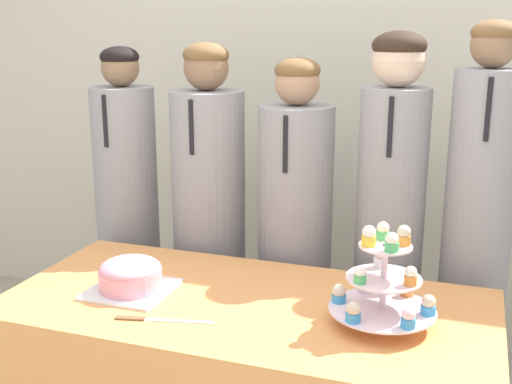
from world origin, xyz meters
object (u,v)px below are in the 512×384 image
object	(u,v)px
round_cake	(130,275)
cake_knife	(148,320)
student_2	(294,249)
student_3	(389,241)
student_1	(209,234)
cupcake_stand	(384,282)
student_0	(128,226)
student_4	(475,250)

from	to	relation	value
round_cake	cake_knife	distance (m)	0.25
student_2	student_3	world-z (taller)	student_3
round_cake	student_1	distance (m)	0.65
cake_knife	cupcake_stand	bearing A→B (deg)	4.04
cupcake_stand	student_1	world-z (taller)	student_1
cake_knife	student_0	distance (m)	0.99
round_cake	cake_knife	world-z (taller)	round_cake
student_3	student_4	size ratio (longest dim) A/B	0.98
round_cake	student_2	bearing A→B (deg)	57.89
student_0	student_1	size ratio (longest dim) A/B	0.99
round_cake	student_4	size ratio (longest dim) A/B	0.17
cupcake_stand	student_0	size ratio (longest dim) A/B	0.21
student_4	student_3	bearing A→B (deg)	180.00
cupcake_stand	student_1	xyz separation A→B (m)	(-0.84, 0.61, -0.13)
cake_knife	student_3	bearing A→B (deg)	39.74
cake_knife	cupcake_stand	distance (m)	0.74
round_cake	student_3	size ratio (longest dim) A/B	0.17
student_0	student_4	size ratio (longest dim) A/B	0.93
round_cake	student_1	world-z (taller)	student_1
cake_knife	student_2	distance (m)	0.86
student_3	cake_knife	bearing A→B (deg)	-127.26
student_1	student_4	distance (m)	1.10
student_4	cupcake_stand	bearing A→B (deg)	-112.97
cake_knife	cupcake_stand	size ratio (longest dim) A/B	0.94
cake_knife	student_3	world-z (taller)	student_3
cake_knife	round_cake	bearing A→B (deg)	118.68
cake_knife	student_4	xyz separation A→B (m)	(0.96, 0.83, 0.06)
student_0	student_3	distance (m)	1.18
student_2	student_3	xyz separation A→B (m)	(0.39, -0.00, 0.08)
student_0	student_2	world-z (taller)	student_0
cake_knife	student_3	size ratio (longest dim) A/B	0.19
cupcake_stand	student_0	distance (m)	1.39
student_1	student_2	distance (m)	0.38
cupcake_stand	student_3	distance (m)	0.62
student_2	student_4	size ratio (longest dim) A/B	0.91
student_2	student_4	world-z (taller)	student_4
round_cake	student_0	xyz separation A→B (m)	(-0.38, 0.64, -0.06)
round_cake	student_3	bearing A→B (deg)	39.00
student_2	student_0	bearing A→B (deg)	-180.00
round_cake	cake_knife	size ratio (longest dim) A/B	0.89
student_2	student_1	bearing A→B (deg)	180.00
round_cake	student_4	distance (m)	1.29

